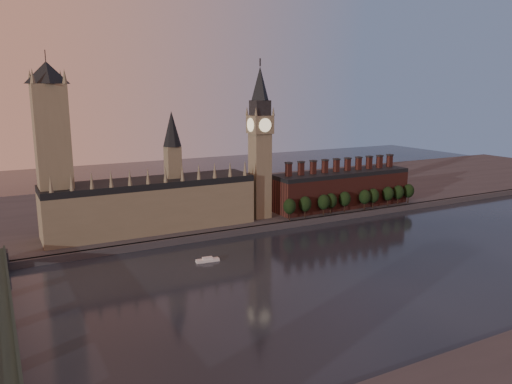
{
  "coord_description": "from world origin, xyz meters",
  "views": [
    {
      "loc": [
        -151.05,
        -185.05,
        90.36
      ],
      "look_at": [
        -22.5,
        55.0,
        34.83
      ],
      "focal_mm": 35.0,
      "sensor_mm": 36.0,
      "label": 1
    }
  ],
  "objects": [
    {
      "name": "embankment_tree_2",
      "position": [
        52.14,
        93.56,
        13.47
      ],
      "size": [
        8.6,
        8.6,
        14.88
      ],
      "color": "black",
      "rests_on": "north_bank"
    },
    {
      "name": "embankment_tree_8",
      "position": [
        123.3,
        94.78,
        13.47
      ],
      "size": [
        8.6,
        8.6,
        14.88
      ],
      "color": "black",
      "rests_on": "north_bank"
    },
    {
      "name": "embankment_tree_0",
      "position": [
        23.93,
        93.59,
        13.47
      ],
      "size": [
        8.6,
        8.6,
        14.88
      ],
      "color": "black",
      "rests_on": "north_bank"
    },
    {
      "name": "palace_of_westminster",
      "position": [
        -64.41,
        114.91,
        21.63
      ],
      "size": [
        130.0,
        30.3,
        74.0
      ],
      "color": "#7C7358",
      "rests_on": "north_bank"
    },
    {
      "name": "river_boat",
      "position": [
        -53.45,
        52.46,
        0.96
      ],
      "size": [
        12.88,
        5.05,
        2.51
      ],
      "rotation": [
        0.0,
        0.0,
        -0.12
      ],
      "color": "white",
      "rests_on": "ground"
    },
    {
      "name": "embankment_tree_6",
      "position": [
        97.58,
        93.91,
        13.47
      ],
      "size": [
        8.6,
        8.6,
        14.88
      ],
      "color": "black",
      "rests_on": "north_bank"
    },
    {
      "name": "ground",
      "position": [
        0.0,
        0.0,
        0.0
      ],
      "size": [
        900.0,
        900.0,
        0.0
      ],
      "primitive_type": "plane",
      "color": "black",
      "rests_on": "ground"
    },
    {
      "name": "north_bank",
      "position": [
        0.0,
        178.04,
        2.0
      ],
      "size": [
        900.0,
        182.0,
        4.0
      ],
      "color": "#414246",
      "rests_on": "ground"
    },
    {
      "name": "big_ben",
      "position": [
        10.0,
        110.0,
        56.83
      ],
      "size": [
        15.0,
        15.0,
        107.0
      ],
      "color": "#7C7358",
      "rests_on": "north_bank"
    },
    {
      "name": "embankment_tree_9",
      "position": [
        134.16,
        94.98,
        13.47
      ],
      "size": [
        8.6,
        8.6,
        14.88
      ],
      "color": "black",
      "rests_on": "north_bank"
    },
    {
      "name": "embankment_tree_7",
      "position": [
        112.6,
        94.55,
        13.47
      ],
      "size": [
        8.6,
        8.6,
        14.88
      ],
      "color": "black",
      "rests_on": "north_bank"
    },
    {
      "name": "embankment_tree_5",
      "position": [
        89.12,
        93.56,
        13.47
      ],
      "size": [
        8.6,
        8.6,
        14.88
      ],
      "color": "black",
      "rests_on": "north_bank"
    },
    {
      "name": "embankment_tree_1",
      "position": [
        37.41,
        94.74,
        13.47
      ],
      "size": [
        8.6,
        8.6,
        14.88
      ],
      "color": "black",
      "rests_on": "north_bank"
    },
    {
      "name": "embankment_tree_4",
      "position": [
        71.87,
        95.04,
        13.47
      ],
      "size": [
        8.6,
        8.6,
        14.88
      ],
      "color": "black",
      "rests_on": "north_bank"
    },
    {
      "name": "victoria_tower",
      "position": [
        -120.0,
        115.0,
        59.09
      ],
      "size": [
        24.0,
        24.0,
        108.0
      ],
      "color": "#7C7358",
      "rests_on": "north_bank"
    },
    {
      "name": "chimney_block",
      "position": [
        80.0,
        110.0,
        17.82
      ],
      "size": [
        110.0,
        25.0,
        37.0
      ],
      "color": "#562721",
      "rests_on": "north_bank"
    },
    {
      "name": "embankment_tree_3",
      "position": [
        59.45,
        94.9,
        13.47
      ],
      "size": [
        8.6,
        8.6,
        14.88
      ],
      "color": "black",
      "rests_on": "north_bank"
    }
  ]
}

